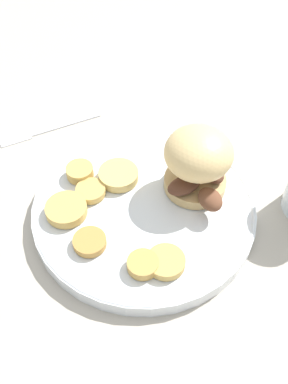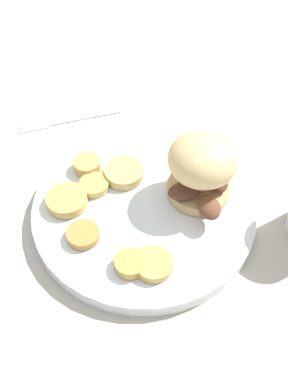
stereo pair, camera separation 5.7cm
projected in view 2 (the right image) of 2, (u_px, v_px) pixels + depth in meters
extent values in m
plane|color=#B2A899|center=(144.00, 215.00, 0.60)|extent=(4.00, 4.00, 0.00)
cylinder|color=white|center=(144.00, 210.00, 0.59)|extent=(0.29, 0.29, 0.02)
torus|color=white|center=(144.00, 206.00, 0.59)|extent=(0.29, 0.29, 0.01)
cylinder|color=tan|center=(199.00, 188.00, 0.59)|extent=(0.08, 0.08, 0.01)
ellipsoid|color=brown|center=(194.00, 178.00, 0.58)|extent=(0.04, 0.04, 0.02)
ellipsoid|color=#563323|center=(218.00, 182.00, 0.58)|extent=(0.04, 0.03, 0.02)
ellipsoid|color=brown|center=(209.00, 207.00, 0.55)|extent=(0.05, 0.04, 0.02)
ellipsoid|color=#563323|center=(185.00, 190.00, 0.57)|extent=(0.05, 0.05, 0.02)
ellipsoid|color=#E5C17F|center=(203.00, 159.00, 0.55)|extent=(0.09, 0.09, 0.06)
cylinder|color=tan|center=(130.00, 263.00, 0.52)|extent=(0.04, 0.04, 0.01)
cylinder|color=tan|center=(67.00, 200.00, 0.58)|extent=(0.05, 0.05, 0.01)
cylinder|color=tan|center=(154.00, 264.00, 0.52)|extent=(0.05, 0.05, 0.01)
cylinder|color=#BC8942|center=(83.00, 234.00, 0.55)|extent=(0.04, 0.04, 0.01)
cylinder|color=tan|center=(87.00, 165.00, 0.62)|extent=(0.04, 0.04, 0.02)
cylinder|color=tan|center=(94.00, 185.00, 0.60)|extent=(0.04, 0.04, 0.01)
cylinder|color=#DBB766|center=(124.00, 173.00, 0.61)|extent=(0.05, 0.05, 0.01)
cube|color=silver|center=(85.00, 115.00, 0.73)|extent=(0.06, 0.11, 0.00)
cube|color=silver|center=(34.00, 125.00, 0.72)|extent=(0.04, 0.05, 0.00)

